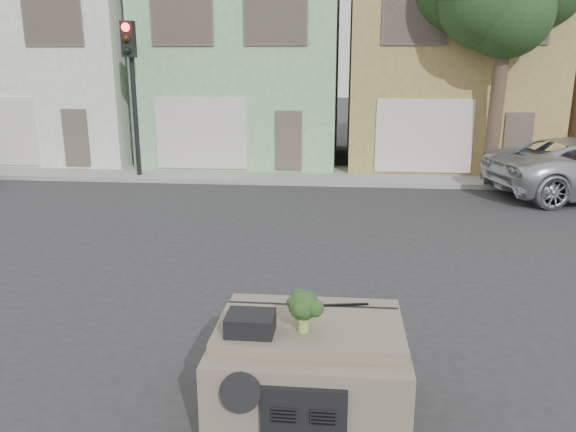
# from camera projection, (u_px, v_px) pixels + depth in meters

# --- Properties ---
(ground_plane) EXTENTS (120.00, 120.00, 0.00)m
(ground_plane) POSITION_uv_depth(u_px,v_px,m) (321.00, 302.00, 9.09)
(ground_plane) COLOR #303033
(ground_plane) RESTS_ON ground
(sidewalk) EXTENTS (40.00, 3.00, 0.15)m
(sidewalk) POSITION_uv_depth(u_px,v_px,m) (333.00, 175.00, 19.16)
(sidewalk) COLOR gray
(sidewalk) RESTS_ON ground
(townhouse_white) EXTENTS (7.20, 8.20, 7.55)m
(townhouse_white) POSITION_uv_depth(u_px,v_px,m) (69.00, 64.00, 23.07)
(townhouse_white) COLOR silver
(townhouse_white) RESTS_ON ground
(townhouse_mint) EXTENTS (7.20, 8.20, 7.55)m
(townhouse_mint) POSITION_uv_depth(u_px,v_px,m) (249.00, 64.00, 22.37)
(townhouse_mint) COLOR #87C087
(townhouse_mint) RESTS_ON ground
(townhouse_tan) EXTENTS (7.20, 8.20, 7.55)m
(townhouse_tan) POSITION_uv_depth(u_px,v_px,m) (441.00, 64.00, 21.66)
(townhouse_tan) COLOR #A48A4D
(townhouse_tan) RESTS_ON ground
(traffic_signal) EXTENTS (0.40, 0.40, 5.10)m
(traffic_signal) POSITION_uv_depth(u_px,v_px,m) (133.00, 102.00, 18.16)
(traffic_signal) COLOR black
(traffic_signal) RESTS_ON ground
(tree_near) EXTENTS (4.40, 4.00, 8.50)m
(tree_near) POSITION_uv_depth(u_px,v_px,m) (502.00, 47.00, 16.93)
(tree_near) COLOR #24411C
(tree_near) RESTS_ON ground
(car_dashboard) EXTENTS (2.00, 1.80, 1.12)m
(car_dashboard) POSITION_uv_depth(u_px,v_px,m) (310.00, 367.00, 6.06)
(car_dashboard) COLOR #766855
(car_dashboard) RESTS_ON ground
(instrument_hump) EXTENTS (0.48, 0.38, 0.20)m
(instrument_hump) POSITION_uv_depth(u_px,v_px,m) (250.00, 323.00, 5.60)
(instrument_hump) COLOR black
(instrument_hump) RESTS_ON car_dashboard
(wiper_arm) EXTENTS (0.69, 0.15, 0.02)m
(wiper_arm) POSITION_uv_depth(u_px,v_px,m) (337.00, 305.00, 6.25)
(wiper_arm) COLOR black
(wiper_arm) RESTS_ON car_dashboard
(broccoli) EXTENTS (0.52, 0.52, 0.45)m
(broccoli) POSITION_uv_depth(u_px,v_px,m) (303.00, 311.00, 5.60)
(broccoli) COLOR #1F3A17
(broccoli) RESTS_ON car_dashboard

